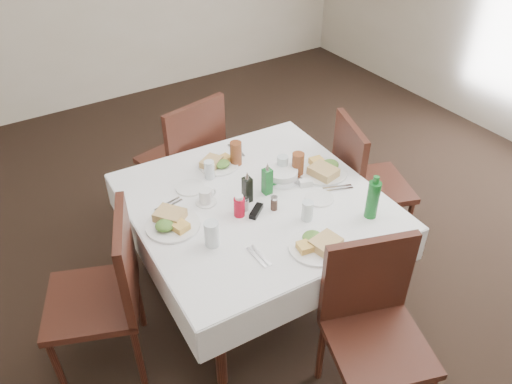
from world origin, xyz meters
TOP-DOWN VIEW (x-y plane):
  - ground_plane at (0.00, 0.00)m, footprint 7.00×7.00m
  - room_shell at (0.00, 0.00)m, footprint 6.04×7.04m
  - dining_table at (-0.14, 0.22)m, footprint 1.43×1.43m
  - chair_north at (-0.15, 1.11)m, footprint 0.58×0.58m
  - chair_south at (-0.03, -0.67)m, footprint 0.59×0.59m
  - chair_east at (0.74, 0.26)m, footprint 0.60×0.60m
  - chair_west at (-1.05, 0.21)m, footprint 0.62×0.62m
  - meal_north at (-0.16, 0.64)m, footprint 0.25×0.25m
  - meal_south at (-0.09, -0.29)m, footprint 0.28×0.28m
  - meal_east at (0.36, 0.22)m, footprint 0.31×0.31m
  - meal_west at (-0.64, 0.27)m, footprint 0.29×0.29m
  - side_plate_a at (-0.41, 0.52)m, footprint 0.17×0.17m
  - side_plate_b at (0.17, 0.03)m, footprint 0.17×0.17m
  - water_n at (-0.26, 0.56)m, footprint 0.06×0.06m
  - water_s at (0.00, -0.08)m, footprint 0.06×0.06m
  - water_e at (0.14, 0.35)m, footprint 0.07×0.07m
  - water_w at (-0.53, 0.02)m, footprint 0.08×0.08m
  - iced_tea_a at (-0.04, 0.60)m, footprint 0.07×0.07m
  - iced_tea_b at (0.21, 0.29)m, footprint 0.07×0.07m
  - bread_basket at (0.10, 0.30)m, footprint 0.21×0.21m
  - oil_cruet_dark at (-0.18, 0.24)m, footprint 0.05×0.05m
  - oil_cruet_green at (-0.05, 0.24)m, footprint 0.05×0.05m
  - ketchup_bottle at (-0.29, 0.15)m, footprint 0.06×0.06m
  - salt_shaker at (-0.24, 0.17)m, footprint 0.04×0.04m
  - pepper_shaker at (-0.10, 0.09)m, footprint 0.04×0.04m
  - coffee_mug at (-0.39, 0.35)m, footprint 0.13×0.12m
  - sunglasses at (-0.20, 0.12)m, footprint 0.12×0.11m
  - green_bottle at (0.32, -0.24)m, footprint 0.07×0.07m
  - sugar_caddy at (0.19, 0.18)m, footprint 0.09×0.07m
  - cutlery_n at (0.04, 0.73)m, footprint 0.06×0.18m
  - cutlery_s at (-0.38, -0.19)m, footprint 0.04×0.17m
  - cutlery_e at (0.33, 0.05)m, footprint 0.18×0.10m
  - cutlery_w at (-0.58, 0.44)m, footprint 0.18×0.08m

SIDE VIEW (x-z plane):
  - ground_plane at x=0.00m, z-range 0.00..0.00m
  - chair_south at x=-0.03m, z-range 0.07..1.05m
  - chair_east at x=0.74m, z-range 0.07..1.06m
  - chair_west at x=-1.05m, z-range 0.07..1.07m
  - chair_north at x=-0.15m, z-range 0.07..1.11m
  - dining_table at x=-0.14m, z-range 0.30..1.07m
  - cutlery_s at x=-0.38m, z-range 0.76..0.77m
  - cutlery_w at x=-0.58m, z-range 0.76..0.77m
  - cutlery_e at x=0.33m, z-range 0.76..0.77m
  - cutlery_n at x=0.04m, z-range 0.76..0.77m
  - side_plate_b at x=0.17m, z-range 0.76..0.77m
  - side_plate_a at x=-0.41m, z-range 0.76..0.77m
  - sunglasses at x=-0.20m, z-range 0.76..0.79m
  - sugar_caddy at x=0.19m, z-range 0.76..0.80m
  - meal_north at x=-0.16m, z-range 0.76..0.81m
  - meal_south at x=-0.09m, z-range 0.76..0.82m
  - meal_west at x=-0.64m, z-range 0.76..0.82m
  - meal_east at x=0.36m, z-range 0.75..0.82m
  - bread_basket at x=0.10m, z-range 0.76..0.83m
  - coffee_mug at x=-0.39m, z-range 0.76..0.85m
  - salt_shaker at x=-0.24m, z-range 0.76..0.85m
  - pepper_shaker at x=-0.10m, z-range 0.76..0.85m
  - water_n at x=-0.26m, z-range 0.76..0.88m
  - water_s at x=0.00m, z-range 0.76..0.88m
  - water_e at x=0.14m, z-range 0.76..0.89m
  - ketchup_bottle at x=-0.29m, z-range 0.76..0.89m
  - water_w at x=-0.53m, z-range 0.76..0.90m
  - iced_tea_a at x=-0.04m, z-range 0.76..0.92m
  - iced_tea_b at x=0.21m, z-range 0.76..0.92m
  - oil_cruet_dark at x=-0.18m, z-range 0.75..0.95m
  - oil_cruet_green at x=-0.05m, z-range 0.75..0.95m
  - green_bottle at x=0.32m, z-range 0.75..1.01m
  - room_shell at x=0.00m, z-range 0.31..3.11m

